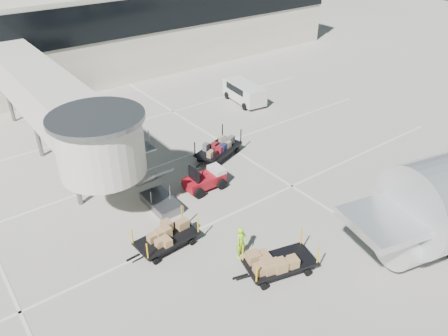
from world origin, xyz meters
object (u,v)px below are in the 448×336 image
(ground_worker, at_px, (241,242))
(minivan, at_px, (244,91))
(baggage_tug, at_px, (205,180))
(box_cart_near, at_px, (276,261))
(suitcase_cart, at_px, (219,150))
(box_cart_far, at_px, (167,238))

(ground_worker, xyz_separation_m, minivan, (12.38, 15.03, 0.12))
(baggage_tug, height_order, box_cart_near, baggage_tug)
(baggage_tug, bearing_deg, minivan, 41.97)
(suitcase_cart, relative_size, box_cart_near, 1.04)
(ground_worker, bearing_deg, baggage_tug, 56.95)
(baggage_tug, relative_size, box_cart_near, 0.62)
(suitcase_cart, relative_size, minivan, 0.93)
(suitcase_cart, bearing_deg, minivan, 21.77)
(baggage_tug, bearing_deg, suitcase_cart, 41.89)
(baggage_tug, bearing_deg, box_cart_far, -143.84)
(box_cart_far, bearing_deg, minivan, 36.38)
(box_cart_far, bearing_deg, suitcase_cart, 34.58)
(suitcase_cart, xyz_separation_m, box_cart_far, (-7.46, -5.78, -0.02))
(box_cart_far, bearing_deg, box_cart_near, -58.10)
(suitcase_cart, bearing_deg, box_cart_near, -132.21)
(baggage_tug, xyz_separation_m, box_cart_near, (-1.42, -7.76, 0.07))
(box_cart_far, bearing_deg, baggage_tug, 32.26)
(box_cart_near, bearing_deg, box_cart_far, 139.83)
(suitcase_cart, bearing_deg, box_cart_far, -161.75)
(box_cart_near, distance_m, box_cart_far, 5.50)
(box_cart_far, relative_size, ground_worker, 2.20)
(suitcase_cart, bearing_deg, ground_worker, -139.62)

